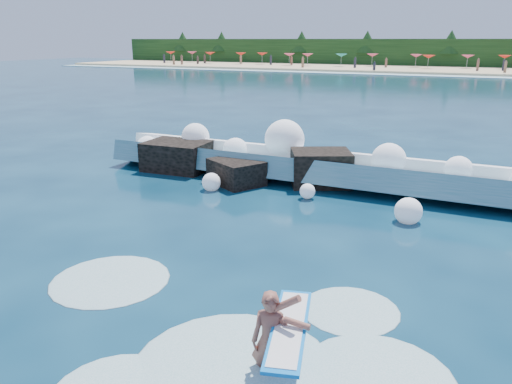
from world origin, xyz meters
The scene contains 11 objects.
ground centered at (0.00, 0.00, 0.00)m, with size 200.00×200.00×0.00m, color #072539.
beach centered at (0.00, 78.00, 0.20)m, with size 140.00×20.00×0.40m, color tan.
wet_band centered at (0.00, 67.00, 0.04)m, with size 140.00×5.00×0.08m, color silver.
treeline centered at (0.00, 88.00, 2.50)m, with size 140.00×4.00×5.00m, color black.
breaking_wave centered at (1.04, 7.66, 0.48)m, with size 15.88×2.57×1.37m.
rock_cluster centered at (-1.63, 6.94, 0.44)m, with size 8.21×3.41×1.40m.
surfer_with_board centered at (4.13, -2.87, 0.59)m, with size 1.14×2.83×1.61m.
wave_spray centered at (0.95, 7.66, 0.96)m, with size 14.76×4.63×2.11m.
surf_foam centered at (3.31, -2.64, 0.00)m, with size 9.24×5.69×0.16m.
beach_umbrellas centered at (-0.08, 79.95, 2.25)m, with size 112.66×6.55×0.50m.
beachgoers centered at (0.08, 75.03, 1.12)m, with size 102.71×13.96×1.92m.
Camera 1 is at (6.68, -8.85, 4.88)m, focal length 35.00 mm.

